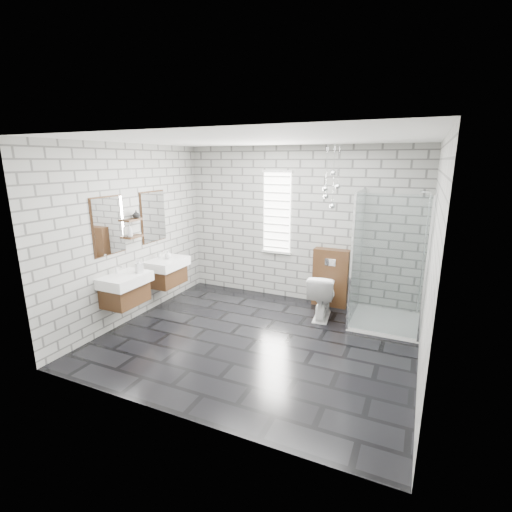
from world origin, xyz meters
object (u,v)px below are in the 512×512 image
Objects in this scene: vanity_right at (165,264)px; shower_enclosure at (380,294)px; toilet at (322,296)px; vanity_left at (123,281)px; cistern_panel at (331,278)px.

vanity_right is 3.49m from shower_enclosure.
shower_enclosure reaches higher than toilet.
vanity_right is (0.00, 0.97, 0.00)m from vanity_left.
shower_enclosure is 0.88m from toilet.
cistern_panel is at bearing 149.11° from shower_enclosure.
vanity_right reaches higher than toilet.
vanity_left and vanity_right have the same top height.
vanity_left reaches higher than toilet.
shower_enclosure is (3.41, 1.66, -0.25)m from vanity_left.
cistern_panel reaches higher than toilet.
vanity_right is 1.57× the size of cistern_panel.
vanity_right is 2.16× the size of toilet.
shower_enclosure reaches higher than vanity_left.
cistern_panel is 0.57m from toilet.
vanity_left is 1.57× the size of cistern_panel.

